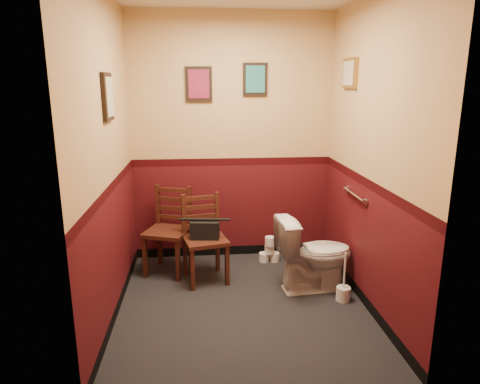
% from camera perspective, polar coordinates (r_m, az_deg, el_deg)
% --- Properties ---
extents(floor, '(2.20, 2.40, 0.00)m').
position_cam_1_polar(floor, '(4.01, 0.35, -14.88)').
color(floor, black).
rests_on(floor, ground).
extents(wall_back, '(2.20, 0.00, 2.70)m').
position_cam_1_polar(wall_back, '(4.74, -1.08, 6.93)').
color(wall_back, '#440D12').
rests_on(wall_back, ground).
extents(wall_front, '(2.20, 0.00, 2.70)m').
position_cam_1_polar(wall_front, '(2.39, 3.25, -0.38)').
color(wall_front, '#440D12').
rests_on(wall_front, ground).
extents(wall_left, '(0.00, 2.40, 2.70)m').
position_cam_1_polar(wall_left, '(3.62, -17.27, 4.00)').
color(wall_left, '#440D12').
rests_on(wall_left, ground).
extents(wall_right, '(0.00, 2.40, 2.70)m').
position_cam_1_polar(wall_right, '(3.83, 17.06, 4.55)').
color(wall_right, '#440D12').
rests_on(wall_right, ground).
extents(grab_bar, '(0.05, 0.56, 0.06)m').
position_cam_1_polar(grab_bar, '(4.12, 14.97, -0.33)').
color(grab_bar, silver).
rests_on(grab_bar, wall_right).
extents(framed_print_back_a, '(0.28, 0.04, 0.36)m').
position_cam_1_polar(framed_print_back_a, '(4.67, -5.52, 14.14)').
color(framed_print_back_a, black).
rests_on(framed_print_back_a, wall_back).
extents(framed_print_back_b, '(0.26, 0.04, 0.34)m').
position_cam_1_polar(framed_print_back_b, '(4.71, 2.04, 14.81)').
color(framed_print_back_b, black).
rests_on(framed_print_back_b, wall_back).
extents(framed_print_left, '(0.04, 0.30, 0.38)m').
position_cam_1_polar(framed_print_left, '(3.66, -17.22, 12.01)').
color(framed_print_left, black).
rests_on(framed_print_left, wall_left).
extents(framed_print_right, '(0.04, 0.34, 0.28)m').
position_cam_1_polar(framed_print_right, '(4.33, 14.42, 15.10)').
color(framed_print_right, olive).
rests_on(framed_print_right, wall_right).
extents(toilet, '(0.77, 0.48, 0.72)m').
position_cam_1_polar(toilet, '(4.22, 9.86, -8.17)').
color(toilet, white).
rests_on(toilet, floor).
extents(toilet_brush, '(0.13, 0.13, 0.47)m').
position_cam_1_polar(toilet_brush, '(4.17, 13.61, -12.92)').
color(toilet_brush, silver).
rests_on(toilet_brush, floor).
extents(chair_left, '(0.54, 0.54, 0.91)m').
position_cam_1_polar(chair_left, '(4.58, -9.44, -5.06)').
color(chair_left, '#4D2217').
rests_on(chair_left, floor).
extents(chair_right, '(0.49, 0.49, 0.87)m').
position_cam_1_polar(chair_right, '(4.35, -4.79, -6.20)').
color(chair_right, '#4D2217').
rests_on(chair_right, floor).
extents(handbag, '(0.30, 0.17, 0.21)m').
position_cam_1_polar(handbag, '(4.28, -4.69, -5.00)').
color(handbag, black).
rests_on(handbag, chair_right).
extents(tp_stack, '(0.23, 0.14, 0.30)m').
position_cam_1_polar(tp_stack, '(4.86, 3.95, -7.87)').
color(tp_stack, silver).
rests_on(tp_stack, floor).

